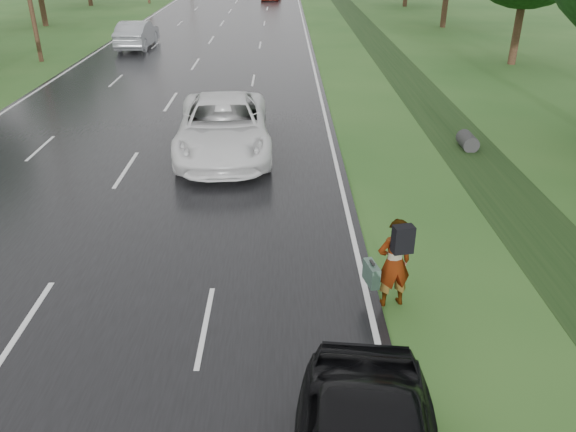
{
  "coord_description": "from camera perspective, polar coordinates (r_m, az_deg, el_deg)",
  "views": [
    {
      "loc": [
        5.02,
        -8.69,
        6.82
      ],
      "look_at": [
        5.12,
        2.17,
        1.3
      ],
      "focal_mm": 35.0,
      "sensor_mm": 36.0,
      "label": 1
    }
  ],
  "objects": [
    {
      "name": "road",
      "position": [
        54.35,
        -6.17,
        19.59
      ],
      "size": [
        14.0,
        180.0,
        0.04
      ],
      "primitive_type": "cube",
      "color": "black",
      "rests_on": "ground"
    },
    {
      "name": "ground",
      "position": [
        12.13,
        -25.28,
        -10.28
      ],
      "size": [
        220.0,
        220.0,
        0.0
      ],
      "primitive_type": "plane",
      "color": "#264F1C",
      "rests_on": "ground"
    },
    {
      "name": "edge_stripe_west",
      "position": [
        55.38,
        -13.55,
        19.21
      ],
      "size": [
        0.12,
        180.0,
        0.01
      ],
      "primitive_type": "cube",
      "color": "silver",
      "rests_on": "road"
    },
    {
      "name": "pedestrian",
      "position": [
        11.28,
        10.63,
        -4.61
      ],
      "size": [
        0.97,
        0.74,
        1.95
      ],
      "rotation": [
        0.0,
        0.0,
        3.36
      ],
      "color": "#A5998C",
      "rests_on": "ground"
    },
    {
      "name": "silver_sedan",
      "position": [
        39.42,
        -15.09,
        17.41
      ],
      "size": [
        1.85,
        5.17,
        1.7
      ],
      "primitive_type": "imported",
      "rotation": [
        0.0,
        0.0,
        3.13
      ],
      "color": "gray",
      "rests_on": "road"
    },
    {
      "name": "white_pickup",
      "position": [
        19.28,
        -6.59,
        9.04
      ],
      "size": [
        3.5,
        6.78,
        1.83
      ],
      "primitive_type": "imported",
      "rotation": [
        0.0,
        0.0,
        0.07
      ],
      "color": "silver",
      "rests_on": "road"
    },
    {
      "name": "drainage_ditch",
      "position": [
        28.96,
        12.75,
        12.74
      ],
      "size": [
        2.2,
        120.0,
        0.56
      ],
      "color": "black",
      "rests_on": "ground"
    },
    {
      "name": "center_line",
      "position": [
        54.35,
        -6.17,
        19.62
      ],
      "size": [
        0.12,
        180.0,
        0.01
      ],
      "primitive_type": "cube",
      "color": "silver",
      "rests_on": "road"
    },
    {
      "name": "edge_stripe_east",
      "position": [
        54.14,
        1.4,
        19.73
      ],
      "size": [
        0.12,
        180.0,
        0.01
      ],
      "primitive_type": "cube",
      "color": "silver",
      "rests_on": "road"
    }
  ]
}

